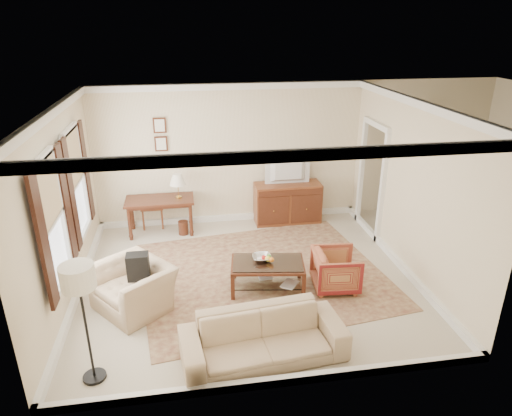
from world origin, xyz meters
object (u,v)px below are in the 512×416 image
object	(u,v)px
coffee_table	(268,268)
sofa	(263,331)
striped_armchair	(336,268)
tv	(289,164)
writing_desk	(160,204)
sideboard	(287,203)
club_armchair	(133,280)

from	to	relation	value
coffee_table	sofa	xyz separation A→B (m)	(-0.35, -1.58, 0.03)
striped_armchair	tv	bearing A→B (deg)	8.81
tv	sofa	xyz separation A→B (m)	(-1.25, -4.12, -0.90)
writing_desk	sofa	xyz separation A→B (m)	(1.39, -4.01, -0.22)
sideboard	striped_armchair	distance (m)	2.72
tv	sofa	distance (m)	4.40
club_armchair	sofa	bearing A→B (deg)	12.14
coffee_table	sideboard	bearing A→B (deg)	70.56
sideboard	sofa	world-z (taller)	sideboard
writing_desk	striped_armchair	xyz separation A→B (m)	(2.83, -2.57, -0.26)
striped_armchair	club_armchair	bearing A→B (deg)	95.67
writing_desk	sofa	bearing A→B (deg)	-70.82
writing_desk	club_armchair	size ratio (longest dim) A/B	1.25
sideboard	tv	world-z (taller)	tv
striped_armchair	sofa	xyz separation A→B (m)	(-1.44, -1.43, 0.05)
sideboard	sofa	xyz separation A→B (m)	(-1.25, -4.14, -0.02)
club_armchair	coffee_table	bearing A→B (deg)	56.33
club_armchair	striped_armchair	bearing A→B (deg)	51.90
sideboard	club_armchair	distance (m)	4.05
coffee_table	striped_armchair	distance (m)	1.10
coffee_table	club_armchair	size ratio (longest dim) A/B	1.15
striped_armchair	club_armchair	size ratio (longest dim) A/B	0.67
club_armchair	sofa	distance (m)	2.21
tv	striped_armchair	world-z (taller)	tv
coffee_table	club_armchair	bearing A→B (deg)	-174.84
sideboard	tv	xyz separation A→B (m)	(0.00, -0.02, 0.88)
sideboard	tv	distance (m)	0.88
tv	club_armchair	world-z (taller)	tv
club_armchair	tv	bearing A→B (deg)	93.76
tv	coffee_table	xyz separation A→B (m)	(-0.91, -2.55, -0.93)
tv	sofa	size ratio (longest dim) A/B	0.43
tv	striped_armchair	size ratio (longest dim) A/B	1.25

